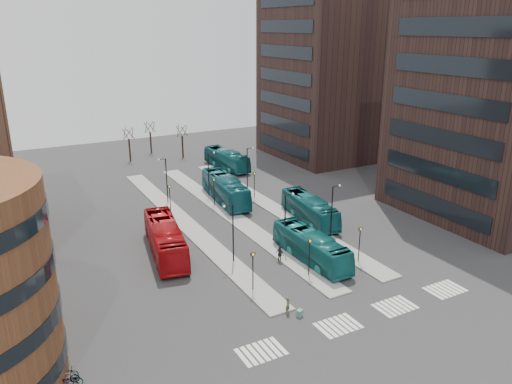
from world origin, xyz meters
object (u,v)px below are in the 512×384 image
commuter_c (284,240)px  bicycle_near (67,381)px  suitcase (300,313)px  teal_bus_a (311,246)px  bicycle_far (65,373)px  teal_bus_c (309,209)px  commuter_a (186,269)px  red_bus (165,239)px  teal_bus_d (227,159)px  traveller (288,305)px  teal_bus_b (225,189)px  commuter_b (280,254)px  bicycle_mid (66,377)px

commuter_c → bicycle_near: bearing=-65.5°
suitcase → teal_bus_a: bearing=26.9°
bicycle_near → bicycle_far: bicycle_near is taller
teal_bus_c → commuter_a: bearing=-154.7°
teal_bus_a → bicycle_far: 25.69m
suitcase → red_bus: red_bus is taller
suitcase → teal_bus_d: 45.55m
commuter_c → bicycle_far: 26.36m
traveller → commuter_c: commuter_c is taller
teal_bus_d → bicycle_near: size_ratio=5.81×
traveller → commuter_a: (-5.14, 9.96, 0.08)m
red_bus → teal_bus_b: size_ratio=0.98×
suitcase → teal_bus_a: teal_bus_a is taller
red_bus → commuter_c: red_bus is taller
traveller → commuter_b: size_ratio=0.91×
teal_bus_c → teal_bus_d: 26.26m
teal_bus_b → commuter_c: (-0.81, -16.40, -0.92)m
teal_bus_b → bicycle_far: size_ratio=7.31×
teal_bus_b → traveller: size_ratio=8.21×
teal_bus_b → bicycle_far: 36.96m
teal_bus_b → traveller: 28.70m
suitcase → bicycle_mid: size_ratio=0.36×
teal_bus_c → bicycle_near: size_ratio=5.68×
suitcase → teal_bus_b: teal_bus_b is taller
teal_bus_a → teal_bus_c: 10.75m
teal_bus_c → bicycle_mid: 34.82m
suitcase → bicycle_near: 18.03m
teal_bus_a → commuter_c: size_ratio=6.65×
red_bus → commuter_b: size_ratio=7.32×
bicycle_mid → bicycle_far: bearing=15.3°
red_bus → commuter_c: (11.67, -4.39, -0.90)m
bicycle_near → teal_bus_b: bearing=-30.3°
red_bus → bicycle_far: 19.74m
traveller → bicycle_far: 17.43m
commuter_b → suitcase: bearing=141.2°
red_bus → bicycle_near: size_ratio=6.43×
teal_bus_a → commuter_c: teal_bus_a is taller
teal_bus_a → teal_bus_d: (7.23, 35.19, 0.04)m
red_bus → teal_bus_d: 33.21m
teal_bus_a → teal_bus_b: bearing=89.2°
traveller → commuter_b: bearing=21.6°
traveller → commuter_a: size_ratio=0.90×
suitcase → teal_bus_c: 21.30m
suitcase → commuter_a: commuter_a is taller
teal_bus_c → commuter_b: 11.79m
bicycle_far → bicycle_near: bearing=-161.2°
red_bus → commuter_a: size_ratio=7.30×
bicycle_mid → teal_bus_c: bearing=-46.4°
teal_bus_b → bicycle_far: (-24.75, -27.42, -1.29)m
commuter_c → teal_bus_a: bearing=8.3°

